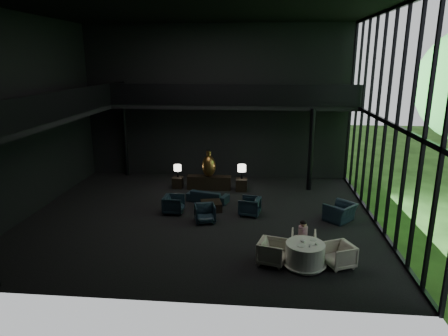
# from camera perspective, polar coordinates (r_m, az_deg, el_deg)

# --- Properties ---
(floor) EXTENTS (14.00, 12.00, 0.02)m
(floor) POSITION_cam_1_polar(r_m,az_deg,el_deg) (16.49, -3.34, -6.92)
(floor) COLOR black
(floor) RESTS_ON ground
(ceiling) EXTENTS (14.00, 12.00, 0.02)m
(ceiling) POSITION_cam_1_polar(r_m,az_deg,el_deg) (15.38, -3.83, 21.89)
(ceiling) COLOR black
(ceiling) RESTS_ON ground
(wall_back) EXTENTS (14.00, 0.04, 8.00)m
(wall_back) POSITION_cam_1_polar(r_m,az_deg,el_deg) (21.34, -1.08, 9.28)
(wall_back) COLOR black
(wall_back) RESTS_ON ground
(wall_front) EXTENTS (14.00, 0.04, 8.00)m
(wall_front) POSITION_cam_1_polar(r_m,az_deg,el_deg) (9.65, -9.00, 1.82)
(wall_front) COLOR black
(wall_front) RESTS_ON ground
(wall_left) EXTENTS (0.04, 12.00, 8.00)m
(wall_left) POSITION_cam_1_polar(r_m,az_deg,el_deg) (17.90, -26.46, 6.56)
(wall_left) COLOR black
(wall_left) RESTS_ON ground
(curtain_wall) EXTENTS (0.20, 12.00, 8.00)m
(curtain_wall) POSITION_cam_1_polar(r_m,az_deg,el_deg) (15.93, 22.14, 6.15)
(curtain_wall) COLOR black
(curtain_wall) RESTS_ON ground
(mezzanine_left) EXTENTS (2.00, 12.00, 0.25)m
(mezzanine_left) POSITION_cam_1_polar(r_m,az_deg,el_deg) (17.39, -23.64, 6.67)
(mezzanine_left) COLOR black
(mezzanine_left) RESTS_ON wall_left
(mezzanine_back) EXTENTS (12.00, 2.00, 0.25)m
(mezzanine_back) POSITION_cam_1_polar(r_m,az_deg,el_deg) (20.26, 1.45, 8.96)
(mezzanine_back) COLOR black
(mezzanine_back) RESTS_ON wall_back
(railing_left) EXTENTS (0.06, 12.00, 1.00)m
(railing_left) POSITION_cam_1_polar(r_m,az_deg,el_deg) (16.87, -20.84, 8.78)
(railing_left) COLOR black
(railing_left) RESTS_ON mezzanine_left
(railing_back) EXTENTS (12.00, 0.06, 1.00)m
(railing_back) POSITION_cam_1_polar(r_m,az_deg,el_deg) (19.21, 1.25, 10.42)
(railing_back) COLOR black
(railing_back) RESTS_ON mezzanine_back
(column_nw) EXTENTS (0.24, 0.24, 4.00)m
(column_nw) POSITION_cam_1_polar(r_m,az_deg,el_deg) (22.45, -13.96, 3.97)
(column_nw) COLOR black
(column_nw) RESTS_ON floor
(column_ne) EXTENTS (0.24, 0.24, 4.00)m
(column_ne) POSITION_cam_1_polar(r_m,az_deg,el_deg) (19.70, 12.31, 2.54)
(column_ne) COLOR black
(column_ne) RESTS_ON floor
(console) EXTENTS (2.14, 0.49, 0.68)m
(console) POSITION_cam_1_polar(r_m,az_deg,el_deg) (19.71, -2.13, -2.10)
(console) COLOR black
(console) RESTS_ON floor
(bronze_urn) EXTENTS (0.68, 0.68, 1.26)m
(bronze_urn) POSITION_cam_1_polar(r_m,az_deg,el_deg) (19.41, -2.18, 0.32)
(bronze_urn) COLOR #B6762E
(bronze_urn) RESTS_ON console
(side_table_left) EXTENTS (0.50, 0.50, 0.55)m
(side_table_left) POSITION_cam_1_polar(r_m,az_deg,el_deg) (20.09, -6.62, -2.06)
(side_table_left) COLOR black
(side_table_left) RESTS_ON floor
(table_lamp_left) EXTENTS (0.37, 0.37, 0.62)m
(table_lamp_left) POSITION_cam_1_polar(r_m,az_deg,el_deg) (19.94, -6.65, -0.05)
(table_lamp_left) COLOR black
(table_lamp_left) RESTS_ON side_table_left
(side_table_right) EXTENTS (0.54, 0.54, 0.59)m
(side_table_right) POSITION_cam_1_polar(r_m,az_deg,el_deg) (19.52, 2.51, -2.42)
(side_table_right) COLOR black
(side_table_right) RESTS_ON floor
(table_lamp_right) EXTENTS (0.41, 0.41, 0.69)m
(table_lamp_right) POSITION_cam_1_polar(r_m,az_deg,el_deg) (19.41, 2.55, -0.10)
(table_lamp_right) COLOR black
(table_lamp_right) RESTS_ON side_table_right
(sofa) EXTENTS (1.72, 0.91, 0.65)m
(sofa) POSITION_cam_1_polar(r_m,az_deg,el_deg) (18.03, -2.33, -3.84)
(sofa) COLOR black
(sofa) RESTS_ON floor
(lounge_armchair_west) EXTENTS (0.82, 0.87, 0.88)m
(lounge_armchair_west) POSITION_cam_1_polar(r_m,az_deg,el_deg) (16.80, -7.20, -4.98)
(lounge_armchair_west) COLOR black
(lounge_armchair_west) RESTS_ON floor
(lounge_armchair_east) EXTENTS (0.95, 0.99, 0.88)m
(lounge_armchair_east) POSITION_cam_1_polar(r_m,az_deg,el_deg) (16.49, 3.69, -5.27)
(lounge_armchair_east) COLOR black
(lounge_armchair_east) RESTS_ON floor
(lounge_armchair_south) EXTENTS (0.97, 0.93, 0.82)m
(lounge_armchair_south) POSITION_cam_1_polar(r_m,az_deg,el_deg) (15.79, -2.74, -6.33)
(lounge_armchair_south) COLOR black
(lounge_armchair_south) RESTS_ON floor
(window_armchair) EXTENTS (1.32, 1.36, 1.01)m
(window_armchair) POSITION_cam_1_polar(r_m,az_deg,el_deg) (16.51, 16.27, -5.62)
(window_armchair) COLOR black
(window_armchair) RESTS_ON floor
(coffee_table) EXTENTS (1.01, 1.01, 0.37)m
(coffee_table) POSITION_cam_1_polar(r_m,az_deg,el_deg) (17.06, -1.85, -5.44)
(coffee_table) COLOR black
(coffee_table) RESTS_ON floor
(dining_table) EXTENTS (1.36, 1.36, 0.75)m
(dining_table) POSITION_cam_1_polar(r_m,az_deg,el_deg) (12.90, 11.47, -12.22)
(dining_table) COLOR white
(dining_table) RESTS_ON floor
(dining_chair_north) EXTENTS (0.92, 0.87, 0.87)m
(dining_chair_north) POSITION_cam_1_polar(r_m,az_deg,el_deg) (13.63, 11.28, -10.15)
(dining_chair_north) COLOR beige
(dining_chair_north) RESTS_ON floor
(dining_chair_east) EXTENTS (1.06, 1.09, 0.87)m
(dining_chair_east) POSITION_cam_1_polar(r_m,az_deg,el_deg) (13.07, 16.15, -11.64)
(dining_chair_east) COLOR #A7A099
(dining_chair_east) RESTS_ON floor
(dining_chair_west) EXTENTS (1.02, 1.06, 0.90)m
(dining_chair_west) POSITION_cam_1_polar(r_m,az_deg,el_deg) (12.84, 6.91, -11.53)
(dining_chair_west) COLOR #A7A193
(dining_chair_west) RESTS_ON floor
(child) EXTENTS (0.31, 0.31, 0.65)m
(child) POSITION_cam_1_polar(r_m,az_deg,el_deg) (13.60, 11.23, -8.62)
(child) COLOR pink
(child) RESTS_ON dining_chair_north
(plate_a) EXTENTS (0.29, 0.29, 0.02)m
(plate_a) POSITION_cam_1_polar(r_m,az_deg,el_deg) (12.55, 10.93, -10.80)
(plate_a) COLOR white
(plate_a) RESTS_ON dining_table
(plate_b) EXTENTS (0.23, 0.23, 0.01)m
(plate_b) POSITION_cam_1_polar(r_m,az_deg,el_deg) (12.98, 12.64, -9.99)
(plate_b) COLOR white
(plate_b) RESTS_ON dining_table
(saucer) EXTENTS (0.16, 0.16, 0.01)m
(saucer) POSITION_cam_1_polar(r_m,az_deg,el_deg) (12.67, 12.46, -10.64)
(saucer) COLOR white
(saucer) RESTS_ON dining_table
(coffee_cup) EXTENTS (0.08, 0.08, 0.06)m
(coffee_cup) POSITION_cam_1_polar(r_m,az_deg,el_deg) (12.68, 13.03, -10.48)
(coffee_cup) COLOR white
(coffee_cup) RESTS_ON saucer
(cereal_bowl) EXTENTS (0.16, 0.16, 0.08)m
(cereal_bowl) POSITION_cam_1_polar(r_m,az_deg,el_deg) (12.78, 11.19, -10.17)
(cereal_bowl) COLOR white
(cereal_bowl) RESTS_ON dining_table
(cream_pot) EXTENTS (0.06, 0.06, 0.07)m
(cream_pot) POSITION_cam_1_polar(r_m,az_deg,el_deg) (12.50, 12.12, -10.84)
(cream_pot) COLOR #99999E
(cream_pot) RESTS_ON dining_table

